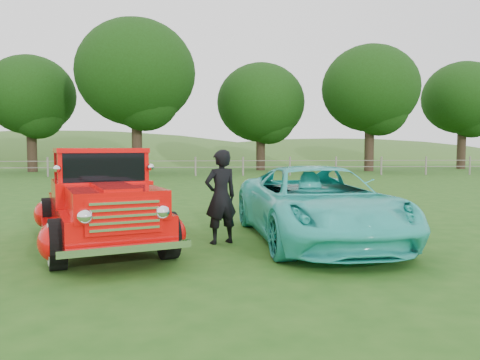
{
  "coord_description": "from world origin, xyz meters",
  "views": [
    {
      "loc": [
        0.39,
        -7.41,
        1.79
      ],
      "look_at": [
        1.1,
        1.2,
        1.19
      ],
      "focal_mm": 35.0,
      "sensor_mm": 36.0,
      "label": 1
    }
  ],
  "objects": [
    {
      "name": "tree_near_west",
      "position": [
        -4.0,
        25.0,
        6.8
      ],
      "size": [
        8.0,
        8.0,
        10.42
      ],
      "color": "black",
      "rests_on": "ground"
    },
    {
      "name": "distant_hills",
      "position": [
        -4.08,
        59.46,
        -4.55
      ],
      "size": [
        116.0,
        60.0,
        18.0
      ],
      "color": "#335B21",
      "rests_on": "ground"
    },
    {
      "name": "fence_line",
      "position": [
        0.0,
        22.0,
        0.6
      ],
      "size": [
        48.0,
        0.12,
        1.2
      ],
      "color": "slate",
      "rests_on": "ground"
    },
    {
      "name": "tree_near_east",
      "position": [
        5.0,
        29.0,
        5.25
      ],
      "size": [
        6.8,
        6.8,
        8.33
      ],
      "color": "black",
      "rests_on": "ground"
    },
    {
      "name": "tree_mid_west",
      "position": [
        -12.0,
        28.0,
        5.55
      ],
      "size": [
        6.4,
        6.4,
        8.46
      ],
      "color": "black",
      "rests_on": "ground"
    },
    {
      "name": "red_pickup",
      "position": [
        -1.45,
        1.23,
        0.8
      ],
      "size": [
        3.4,
        5.28,
        1.78
      ],
      "rotation": [
        0.0,
        0.0,
        0.35
      ],
      "color": "black",
      "rests_on": "ground"
    },
    {
      "name": "teal_sedan",
      "position": [
        2.57,
        1.3,
        0.72
      ],
      "size": [
        2.7,
        5.29,
        1.43
      ],
      "primitive_type": "imported",
      "rotation": [
        0.0,
        0.0,
        0.07
      ],
      "color": "#32CABD",
      "rests_on": "ground"
    },
    {
      "name": "tree_far_east",
      "position": [
        22.0,
        30.0,
        5.86
      ],
      "size": [
        6.6,
        6.6,
        8.86
      ],
      "color": "black",
      "rests_on": "ground"
    },
    {
      "name": "man",
      "position": [
        0.74,
        1.22,
        0.88
      ],
      "size": [
        0.76,
        0.65,
        1.75
      ],
      "primitive_type": "imported",
      "rotation": [
        0.0,
        0.0,
        3.57
      ],
      "color": "black",
      "rests_on": "ground"
    },
    {
      "name": "tree_mid_east",
      "position": [
        13.0,
        27.0,
        6.17
      ],
      "size": [
        7.2,
        7.2,
        9.44
      ],
      "color": "black",
      "rests_on": "ground"
    },
    {
      "name": "ground",
      "position": [
        0.0,
        0.0,
        0.0
      ],
      "size": [
        140.0,
        140.0,
        0.0
      ],
      "primitive_type": "plane",
      "color": "#214F15",
      "rests_on": "ground"
    }
  ]
}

